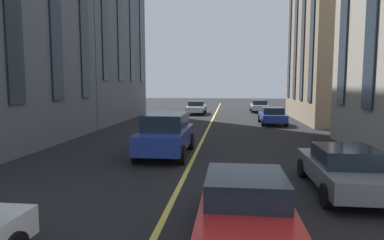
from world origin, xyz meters
name	(u,v)px	position (x,y,z in m)	size (l,w,h in m)	color
lane_centre_line	(198,148)	(20.00, 0.00, 0.00)	(80.00, 0.16, 0.01)	#D8C64C
car_blue_parked_b	(272,116)	(30.61, -4.90, 0.70)	(4.40, 1.95, 1.37)	navy
car_white_near	(196,108)	(39.15, 2.01, 0.70)	(4.40, 1.95, 1.37)	silver
car_red_trailing	(245,203)	(10.48, -1.87, 0.70)	(4.40, 1.95, 1.37)	#B21E1E
car_grey_mid	(344,169)	(13.73, -4.90, 0.70)	(4.40, 1.95, 1.37)	slate
car_silver_parked_a	(259,106)	(42.50, -4.90, 0.70)	(4.40, 1.95, 1.37)	#B7BABF
car_blue_far	(166,134)	(18.19, 1.28, 0.97)	(4.70, 2.14, 1.88)	navy
building_right_far	(373,42)	(34.12, -13.58, 6.70)	(12.51, 12.30, 13.41)	gray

